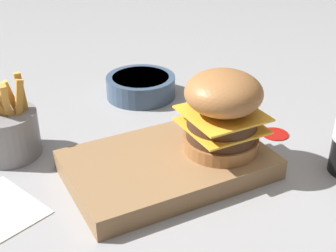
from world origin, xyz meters
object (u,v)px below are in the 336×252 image
Objects in this scene: fries_basket at (7,132)px; serving_board at (168,165)px; burger at (222,111)px; side_bowl at (141,86)px.

serving_board is at bearing 139.74° from fries_basket.
fries_basket is (0.28, -0.19, -0.05)m from burger.
serving_board is 2.38× the size of burger.
serving_board is 2.20× the size of fries_basket.
burger is at bearing 89.64° from side_bowl.
fries_basket is at bearing -33.78° from burger.
fries_basket is 0.30m from side_bowl.
serving_board is 0.11m from burger.
burger is 0.30m from side_bowl.
serving_board is at bearing -12.87° from burger.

